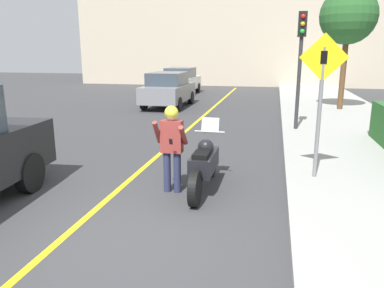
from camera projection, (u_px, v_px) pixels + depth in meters
The scene contains 10 objects.
ground_plane at pixel (106, 237), 5.42m from camera, with size 80.00×80.00×0.00m, color #38383A.
road_center_line at pixel (174, 142), 11.24m from camera, with size 0.12×36.00×0.01m.
building_backdrop at pixel (248, 27), 29.00m from camera, with size 28.00×1.20×9.09m.
motorcycle at pixel (204, 164), 7.24m from camera, with size 0.62×2.35×1.30m.
person_biker at pixel (172, 141), 6.97m from camera, with size 0.59×0.46×1.66m.
crossing_sign at pixel (321, 93), 7.22m from camera, with size 0.91×0.08×2.82m.
traffic_light at pixel (301, 49), 11.79m from camera, with size 0.26×0.30×3.69m.
street_tree at pixel (348, 17), 15.81m from camera, with size 2.38×2.38×5.16m.
parked_car_grey at pixel (168, 89), 18.28m from camera, with size 1.88×4.20×1.68m.
parked_car_white at pixel (181, 81), 23.87m from camera, with size 1.88×4.20×1.68m.
Camera 1 is at (2.28, -4.56, 2.61)m, focal length 35.00 mm.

